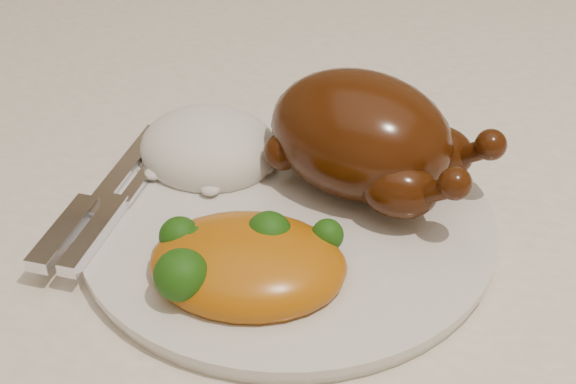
% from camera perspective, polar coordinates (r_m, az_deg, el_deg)
% --- Properties ---
extents(dining_table, '(1.60, 0.90, 0.76)m').
position_cam_1_polar(dining_table, '(0.65, 9.61, -8.24)').
color(dining_table, brown).
rests_on(dining_table, floor).
extents(tablecloth, '(1.73, 1.03, 0.18)m').
position_cam_1_polar(tablecloth, '(0.60, 10.29, -3.21)').
color(tablecloth, white).
rests_on(tablecloth, dining_table).
extents(dinner_plate, '(0.36, 0.36, 0.01)m').
position_cam_1_polar(dinner_plate, '(0.55, 0.00, -2.19)').
color(dinner_plate, silver).
rests_on(dinner_plate, tablecloth).
extents(roast_chicken, '(0.18, 0.14, 0.09)m').
position_cam_1_polar(roast_chicken, '(0.56, 5.49, 3.93)').
color(roast_chicken, '#441B07').
rests_on(roast_chicken, dinner_plate).
extents(rice_mound, '(0.11, 0.11, 0.05)m').
position_cam_1_polar(rice_mound, '(0.60, -5.64, 3.07)').
color(rice_mound, white).
rests_on(rice_mound, dinner_plate).
extents(mac_and_cheese, '(0.14, 0.12, 0.05)m').
position_cam_1_polar(mac_and_cheese, '(0.49, -2.83, -5.00)').
color(mac_and_cheese, '#BF740C').
rests_on(mac_and_cheese, dinner_plate).
extents(cutlery, '(0.04, 0.18, 0.01)m').
position_cam_1_polar(cutlery, '(0.56, -13.35, -1.31)').
color(cutlery, silver).
rests_on(cutlery, dinner_plate).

